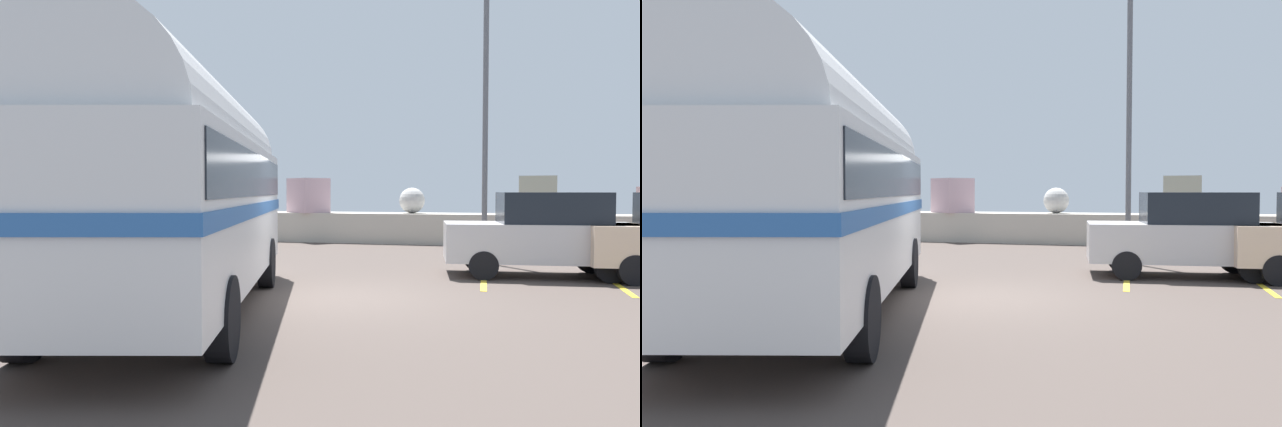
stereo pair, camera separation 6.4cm
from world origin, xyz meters
The scene contains 5 objects.
ground centered at (0.00, 0.00, 0.01)m, with size 32.00×26.00×0.02m.
breakwater centered at (-0.10, 11.77, 0.72)m, with size 31.36×2.02×2.50m.
vintage_coach centered at (-1.90, -2.06, 2.05)m, with size 4.54×8.91×3.70m.
parked_car_nearest centered at (3.87, 3.74, 0.97)m, with size 4.25×2.11×1.86m.
lamp_post centered at (2.70, 5.90, 3.91)m, with size 0.93×0.86×7.00m.
Camera 1 is at (2.62, -10.42, 1.91)m, focal length 34.06 mm.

